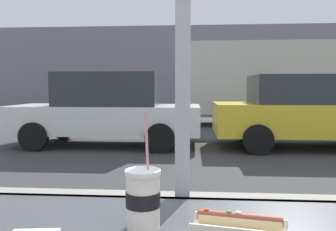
# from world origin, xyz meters

# --- Properties ---
(ground_plane) EXTENTS (60.00, 60.00, 0.00)m
(ground_plane) POSITION_xyz_m (0.00, 8.00, 0.00)
(ground_plane) COLOR #38383A
(building_facade_far) EXTENTS (28.00, 1.20, 5.41)m
(building_facade_far) POSITION_xyz_m (0.00, 21.22, 2.71)
(building_facade_far) COLOR gray
(building_facade_far) RESTS_ON ground
(soda_cup_right) EXTENTS (0.09, 0.09, 0.31)m
(soda_cup_right) POSITION_xyz_m (-0.10, -0.22, 1.10)
(soda_cup_right) COLOR silver
(soda_cup_right) RESTS_ON window_counter
(hotdog_tray_near) EXTENTS (0.26, 0.13, 0.05)m
(hotdog_tray_near) POSITION_xyz_m (0.15, -0.23, 1.04)
(hotdog_tray_near) COLOR silver
(hotdog_tray_near) RESTS_ON window_counter
(parked_car_white) EXTENTS (4.52, 1.91, 1.75)m
(parked_car_white) POSITION_xyz_m (-2.02, 6.81, 0.88)
(parked_car_white) COLOR silver
(parked_car_white) RESTS_ON ground
(parked_car_yellow) EXTENTS (4.40, 2.01, 1.68)m
(parked_car_yellow) POSITION_xyz_m (2.71, 6.81, 0.86)
(parked_car_yellow) COLOR gold
(parked_car_yellow) RESTS_ON ground
(box_truck) EXTENTS (6.99, 2.44, 3.03)m
(box_truck) POSITION_xyz_m (3.17, 11.75, 1.65)
(box_truck) COLOR beige
(box_truck) RESTS_ON ground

